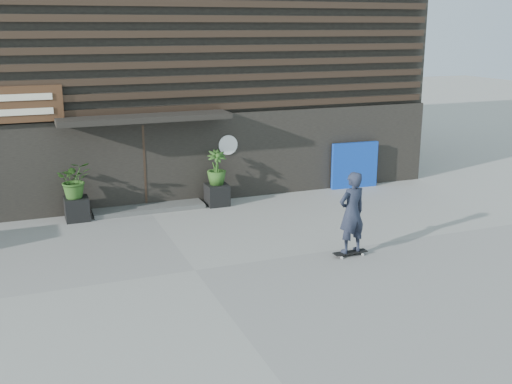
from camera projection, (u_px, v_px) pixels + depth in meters
name	position (u px, v px, depth m)	size (l,w,h in m)	color
ground	(195.00, 270.00, 12.66)	(80.00, 80.00, 0.00)	gray
entrance_step	(149.00, 208.00, 16.78)	(3.00, 0.80, 0.12)	#494846
planter_pot_left	(77.00, 209.00, 15.87)	(0.60, 0.60, 0.60)	black
bamboo_left	(75.00, 180.00, 15.67)	(0.86, 0.75, 0.96)	#2D591E
planter_pot_right	(217.00, 195.00, 17.21)	(0.60, 0.60, 0.60)	black
bamboo_right	(217.00, 168.00, 17.00)	(0.54, 0.54, 0.96)	#2D591E
blue_tarp	(355.00, 165.00, 18.97)	(1.52, 0.12, 1.42)	#0C33A2
building	(110.00, 53.00, 20.57)	(18.00, 11.00, 8.00)	black
skateboarder	(352.00, 213.00, 13.20)	(0.78, 0.53, 1.89)	black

